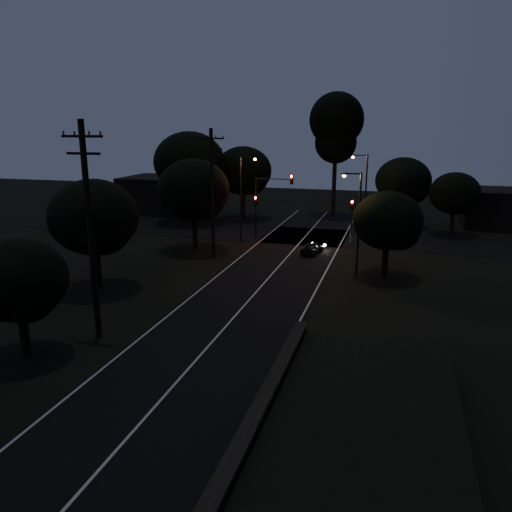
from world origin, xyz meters
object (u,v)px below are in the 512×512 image
Objects in this scene: signal_right at (352,214)px; car at (312,248)px; signal_mast at (273,194)px; streetlight_b at (364,189)px; utility_pole_far at (212,192)px; streetlight_a at (243,193)px; tall_pine at (336,127)px; utility_pole_mid at (90,229)px; streetlight_c at (357,216)px; signal_left at (256,209)px.

signal_right is 1.35× the size of car.
signal_mast is 9.15m from streetlight_b.
utility_pole_far reaches higher than streetlight_a.
signal_right is (3.60, -15.01, -7.66)m from tall_pine.
tall_pine is at bearing 73.07° from utility_pole_far.
car is (0.81, -19.78, -9.98)m from tall_pine.
streetlight_b is at bearing -68.62° from tall_pine.
utility_pole_mid is 25.22m from signal_mast.
tall_pine is at bearing 100.93° from streetlight_c.
streetlight_c is at bearing -79.07° from tall_pine.
signal_right is 0.55× the size of streetlight_c.
utility_pole_mid is 23.04m from streetlight_a.
signal_right is (10.60, 7.99, -2.65)m from utility_pole_far.
utility_pole_far is at bearing -133.30° from streetlight_b.
utility_pole_mid is at bearing -99.93° from tall_pine.
signal_left is 0.51× the size of streetlight_b.
signal_mast is at bearing 82.96° from utility_pole_mid.
streetlight_b is 2.64× the size of car.
signal_right is at bearing 37.00° from utility_pole_far.
car is (-4.01, 5.22, -3.83)m from streetlight_c.
car is at bearing -45.24° from signal_mast.
signal_mast is at bearing 131.19° from streetlight_c.
utility_pole_mid reaches higher than car.
utility_pole_mid is 17.00m from utility_pole_far.
utility_pole_far is (0.00, 17.00, -0.25)m from utility_pole_mid.
utility_pole_far is 3.47× the size of car.
utility_pole_mid is 22.30m from car.
streetlight_b reaches higher than signal_right.
car is (7.12, -2.78, -4.12)m from streetlight_a.
tall_pine reaches higher than streetlight_b.
signal_mast is at bearing 68.89° from utility_pole_far.
signal_right is 5.99m from car.
utility_pole_far is at bearing -106.93° from tall_pine.
streetlight_b is (10.61, 6.00, 0.00)m from streetlight_a.
utility_pole_far is 1.31× the size of streetlight_a.
utility_pole_mid is 40.89m from tall_pine.
signal_right is at bearing 97.02° from streetlight_c.
streetlight_b is 14.01m from streetlight_c.
utility_pole_mid is at bearing -111.30° from streetlight_b.
signal_left is at bearing -24.91° from car.
utility_pole_far is 16.51m from streetlight_b.
utility_pole_mid is at bearing -128.26° from streetlight_c.
signal_left is 2.77m from streetlight_a.
utility_pole_far reaches higher than car.
streetlight_a is at bearing 144.31° from streetlight_c.
car is at bearing -120.31° from signal_right.
signal_right is 0.51× the size of streetlight_b.
streetlight_c is (11.83, 15.00, -1.39)m from utility_pole_mid.
utility_pole_mid is at bearing -97.04° from signal_mast.
tall_pine is 1.82× the size of streetlight_a.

